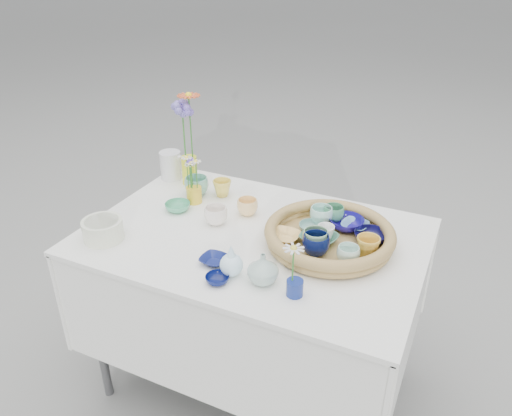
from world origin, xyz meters
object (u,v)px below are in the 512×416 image
at_px(display_table, 254,379).
at_px(tall_vase_yellow, 190,170).
at_px(wicker_tray, 329,236).
at_px(bud_vase_seafoam, 263,268).

bearing_deg(display_table, tall_vase_yellow, 148.06).
bearing_deg(wicker_tray, bud_vase_seafoam, -112.47).
xyz_separation_m(display_table, wicker_tray, (0.28, 0.05, 0.80)).
bearing_deg(wicker_tray, tall_vase_yellow, 162.31).
height_order(display_table, bud_vase_seafoam, bud_vase_seafoam).
distance_m(display_table, tall_vase_yellow, 0.99).
bearing_deg(display_table, wicker_tray, 10.12).
distance_m(wicker_tray, bud_vase_seafoam, 0.33).
height_order(wicker_tray, tall_vase_yellow, tall_vase_yellow).
xyz_separation_m(wicker_tray, tall_vase_yellow, (-0.74, 0.24, 0.03)).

